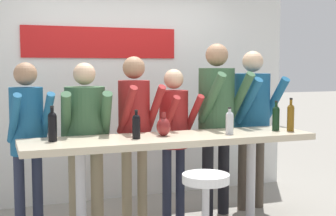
{
  "coord_description": "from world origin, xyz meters",
  "views": [
    {
      "loc": [
        -1.51,
        -3.96,
        1.62
      ],
      "look_at": [
        0.0,
        0.1,
        1.22
      ],
      "focal_mm": 50.0,
      "sensor_mm": 36.0,
      "label": 1
    }
  ],
  "objects_px": {
    "tasting_table": "(172,150)",
    "decorative_vase": "(164,126)",
    "person_right": "(253,112)",
    "wine_bottle_2": "(52,125)",
    "person_center_right": "(217,110)",
    "wine_bottle_1": "(276,117)",
    "person_center": "(174,126)",
    "bar_stool": "(206,206)",
    "wine_bottle_4": "(291,116)",
    "person_far_left": "(27,128)",
    "person_left": "(85,129)",
    "person_center_left": "(135,120)",
    "wine_bottle_3": "(230,122)",
    "wine_bottle_0": "(136,125)"
  },
  "relations": [
    {
      "from": "person_far_left",
      "to": "wine_bottle_1",
      "type": "xyz_separation_m",
      "value": [
        2.33,
        -0.55,
        0.08
      ]
    },
    {
      "from": "bar_stool",
      "to": "wine_bottle_4",
      "type": "relative_size",
      "value": 2.32
    },
    {
      "from": "person_center",
      "to": "wine_bottle_4",
      "type": "relative_size",
      "value": 4.81
    },
    {
      "from": "person_center",
      "to": "decorative_vase",
      "type": "bearing_deg",
      "value": -131.08
    },
    {
      "from": "person_center",
      "to": "wine_bottle_1",
      "type": "relative_size",
      "value": 5.3
    },
    {
      "from": "wine_bottle_0",
      "to": "bar_stool",
      "type": "bearing_deg",
      "value": -59.41
    },
    {
      "from": "bar_stool",
      "to": "decorative_vase",
      "type": "xyz_separation_m",
      "value": [
        -0.1,
        0.7,
        0.55
      ]
    },
    {
      "from": "wine_bottle_0",
      "to": "decorative_vase",
      "type": "relative_size",
      "value": 1.16
    },
    {
      "from": "person_far_left",
      "to": "person_left",
      "type": "distance_m",
      "value": 0.54
    },
    {
      "from": "bar_stool",
      "to": "wine_bottle_1",
      "type": "relative_size",
      "value": 2.56
    },
    {
      "from": "person_center_left",
      "to": "wine_bottle_3",
      "type": "xyz_separation_m",
      "value": [
        0.75,
        -0.59,
        0.02
      ]
    },
    {
      "from": "bar_stool",
      "to": "person_center_right",
      "type": "height_order",
      "value": "person_center_right"
    },
    {
      "from": "person_left",
      "to": "person_center_left",
      "type": "height_order",
      "value": "person_center_left"
    },
    {
      "from": "person_center",
      "to": "person_center_right",
      "type": "height_order",
      "value": "person_center_right"
    },
    {
      "from": "person_left",
      "to": "wine_bottle_2",
      "type": "distance_m",
      "value": 0.57
    },
    {
      "from": "person_center_left",
      "to": "person_far_left",
      "type": "bearing_deg",
      "value": 169.67
    },
    {
      "from": "person_center_right",
      "to": "wine_bottle_1",
      "type": "height_order",
      "value": "person_center_right"
    },
    {
      "from": "person_far_left",
      "to": "person_center",
      "type": "relative_size",
      "value": 1.04
    },
    {
      "from": "person_center_left",
      "to": "decorative_vase",
      "type": "xyz_separation_m",
      "value": [
        0.13,
        -0.48,
        -0.01
      ]
    },
    {
      "from": "person_right",
      "to": "decorative_vase",
      "type": "height_order",
      "value": "person_right"
    },
    {
      "from": "wine_bottle_3",
      "to": "wine_bottle_4",
      "type": "relative_size",
      "value": 0.78
    },
    {
      "from": "wine_bottle_0",
      "to": "wine_bottle_1",
      "type": "height_order",
      "value": "wine_bottle_1"
    },
    {
      "from": "person_right",
      "to": "person_far_left",
      "type": "bearing_deg",
      "value": 172.29
    },
    {
      "from": "person_center_left",
      "to": "person_center_right",
      "type": "relative_size",
      "value": 0.92
    },
    {
      "from": "person_center_left",
      "to": "wine_bottle_2",
      "type": "height_order",
      "value": "person_center_left"
    },
    {
      "from": "wine_bottle_2",
      "to": "decorative_vase",
      "type": "relative_size",
      "value": 1.39
    },
    {
      "from": "person_right",
      "to": "wine_bottle_2",
      "type": "relative_size",
      "value": 5.83
    },
    {
      "from": "person_center_left",
      "to": "person_right",
      "type": "relative_size",
      "value": 0.96
    },
    {
      "from": "person_center",
      "to": "person_right",
      "type": "distance_m",
      "value": 0.95
    },
    {
      "from": "person_center_left",
      "to": "wine_bottle_1",
      "type": "distance_m",
      "value": 1.41
    },
    {
      "from": "wine_bottle_4",
      "to": "decorative_vase",
      "type": "xyz_separation_m",
      "value": [
        -1.28,
        0.14,
        -0.06
      ]
    },
    {
      "from": "person_center_right",
      "to": "person_center",
      "type": "bearing_deg",
      "value": 163.64
    },
    {
      "from": "wine_bottle_3",
      "to": "wine_bottle_4",
      "type": "xyz_separation_m",
      "value": [
        0.66,
        -0.03,
        0.03
      ]
    },
    {
      "from": "wine_bottle_2",
      "to": "person_right",
      "type": "bearing_deg",
      "value": 12.63
    },
    {
      "from": "person_center",
      "to": "wine_bottle_0",
      "type": "distance_m",
      "value": 0.83
    },
    {
      "from": "person_right",
      "to": "tasting_table",
      "type": "bearing_deg",
      "value": -162.9
    },
    {
      "from": "person_left",
      "to": "person_far_left",
      "type": "bearing_deg",
      "value": -177.22
    },
    {
      "from": "tasting_table",
      "to": "decorative_vase",
      "type": "bearing_deg",
      "value": 157.62
    },
    {
      "from": "person_right",
      "to": "wine_bottle_3",
      "type": "bearing_deg",
      "value": -142.78
    },
    {
      "from": "wine_bottle_3",
      "to": "person_center_left",
      "type": "bearing_deg",
      "value": 141.86
    },
    {
      "from": "bar_stool",
      "to": "person_left",
      "type": "distance_m",
      "value": 1.47
    },
    {
      "from": "bar_stool",
      "to": "wine_bottle_2",
      "type": "height_order",
      "value": "wine_bottle_2"
    },
    {
      "from": "bar_stool",
      "to": "tasting_table",
      "type": "bearing_deg",
      "value": 92.84
    },
    {
      "from": "person_right",
      "to": "wine_bottle_2",
      "type": "xyz_separation_m",
      "value": [
        -2.24,
        -0.5,
        0.02
      ]
    },
    {
      "from": "person_center_left",
      "to": "person_center",
      "type": "relative_size",
      "value": 1.08
    },
    {
      "from": "wine_bottle_1",
      "to": "person_center",
      "type": "bearing_deg",
      "value": 146.13
    },
    {
      "from": "wine_bottle_4",
      "to": "person_center_left",
      "type": "bearing_deg",
      "value": 156.3
    },
    {
      "from": "person_center_right",
      "to": "wine_bottle_1",
      "type": "bearing_deg",
      "value": -62.7
    },
    {
      "from": "wine_bottle_2",
      "to": "tasting_table",
      "type": "bearing_deg",
      "value": -3.83
    },
    {
      "from": "person_left",
      "to": "wine_bottle_4",
      "type": "height_order",
      "value": "person_left"
    }
  ]
}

